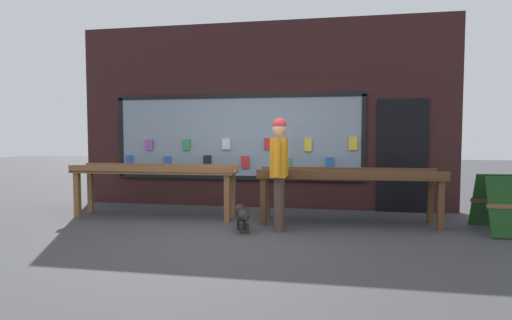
% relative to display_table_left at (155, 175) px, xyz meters
% --- Properties ---
extents(ground_plane, '(40.00, 40.00, 0.00)m').
position_rel_display_table_left_xyz_m(ground_plane, '(1.64, -1.06, -0.74)').
color(ground_plane, '#38383A').
extents(shopfront_facade, '(7.43, 0.29, 3.64)m').
position_rel_display_table_left_xyz_m(shopfront_facade, '(1.65, 1.33, 1.04)').
color(shopfront_facade, '#331919').
rests_on(shopfront_facade, ground_plane).
extents(display_table_left, '(2.89, 0.68, 0.92)m').
position_rel_display_table_left_xyz_m(display_table_left, '(0.00, 0.00, 0.00)').
color(display_table_left, brown).
rests_on(display_table_left, ground_plane).
extents(display_table_right, '(2.90, 0.77, 0.89)m').
position_rel_display_table_left_xyz_m(display_table_right, '(3.30, -0.00, -0.02)').
color(display_table_right, brown).
rests_on(display_table_right, ground_plane).
extents(person_browsing, '(0.22, 0.67, 1.69)m').
position_rel_display_table_left_xyz_m(person_browsing, '(2.26, -0.62, 0.25)').
color(person_browsing, '#4C382D').
rests_on(person_browsing, ground_plane).
extents(small_dog, '(0.34, 0.58, 0.37)m').
position_rel_display_table_left_xyz_m(small_dog, '(1.72, -0.78, -0.49)').
color(small_dog, black).
rests_on(small_dog, ground_plane).
extents(sandwich_board_sign, '(0.61, 0.86, 0.84)m').
position_rel_display_table_left_xyz_m(sandwich_board_sign, '(5.45, -0.22, -0.31)').
color(sandwich_board_sign, '#193F19').
rests_on(sandwich_board_sign, ground_plane).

